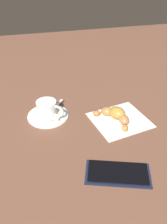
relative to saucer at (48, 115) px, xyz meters
name	(u,v)px	position (x,y,z in m)	size (l,w,h in m)	color
ground_plane	(79,122)	(0.09, -0.05, 0.00)	(1.80, 1.80, 0.00)	brown
saucer	(48,115)	(0.00, 0.00, 0.00)	(0.13, 0.13, 0.01)	silver
espresso_cup	(47,109)	(0.00, -0.01, 0.03)	(0.08, 0.07, 0.05)	silver
teaspoon	(50,112)	(0.01, 0.00, 0.01)	(0.08, 0.11, 0.01)	silver
sugar_packet	(58,114)	(0.03, -0.01, 0.01)	(0.06, 0.02, 0.01)	beige
napkin	(120,120)	(0.21, -0.07, 0.00)	(0.16, 0.15, 0.00)	silver
croissant	(116,114)	(0.20, -0.07, 0.02)	(0.10, 0.12, 0.04)	#B17937
cell_phone	(118,173)	(0.13, -0.27, 0.00)	(0.17, 0.12, 0.01)	#151B30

